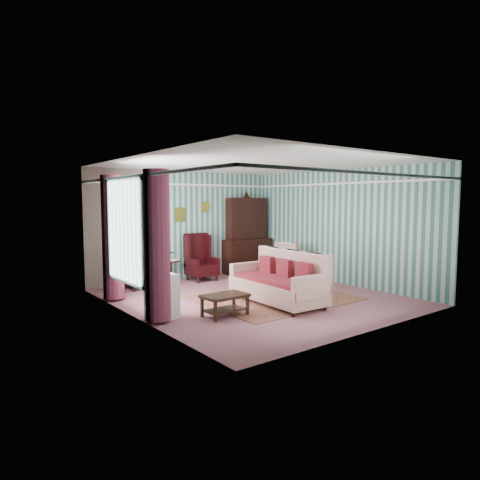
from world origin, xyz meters
TOP-DOWN VIEW (x-y plane):
  - floor at (0.00, 0.00)m, footprint 6.00×6.00m
  - room_shell at (-0.62, 0.18)m, footprint 5.53×6.02m
  - bookcase at (-1.35, 2.84)m, footprint 0.80×0.28m
  - dresser_hutch at (1.90, 2.72)m, footprint 1.50×0.56m
  - wingback_left at (-1.60, 2.45)m, footprint 0.76×0.80m
  - wingback_right at (0.15, 2.45)m, footprint 0.76×0.80m
  - seated_woman at (-1.60, 2.45)m, footprint 0.44×0.40m
  - round_side_table at (-0.70, 2.60)m, footprint 0.50×0.50m
  - nest_table at (2.47, 0.90)m, footprint 0.45×0.38m
  - plant_stand at (-2.40, -0.30)m, footprint 0.55×0.35m
  - rug at (0.30, -0.30)m, footprint 3.20×2.60m
  - sofa at (0.02, -0.67)m, footprint 1.19×2.25m
  - floral_armchair at (1.60, 1.04)m, footprint 0.95×0.91m
  - coffee_table at (-1.40, -0.83)m, footprint 0.84×0.55m
  - potted_plant_a at (-2.40, -0.41)m, footprint 0.51×0.48m
  - potted_plant_b at (-2.34, -0.19)m, footprint 0.25×0.21m
  - potted_plant_c at (-2.42, -0.28)m, footprint 0.28×0.28m

SIDE VIEW (x-z plane):
  - floor at x=0.00m, z-range 0.00..0.00m
  - rug at x=0.30m, z-range 0.00..0.01m
  - coffee_table at x=-1.40m, z-range 0.00..0.41m
  - nest_table at x=2.47m, z-range 0.00..0.54m
  - round_side_table at x=-0.70m, z-range 0.00..0.60m
  - plant_stand at x=-2.40m, z-range 0.00..0.80m
  - floral_armchair at x=1.60m, z-range 0.00..1.02m
  - sofa at x=0.02m, z-range 0.00..1.13m
  - seated_woman at x=-1.60m, z-range 0.00..1.18m
  - wingback_left at x=-1.60m, z-range 0.00..1.25m
  - wingback_right at x=0.15m, z-range 0.00..1.25m
  - potted_plant_c at x=-2.42m, z-range 0.80..1.20m
  - potted_plant_b at x=-2.34m, z-range 0.80..1.24m
  - potted_plant_a at x=-2.40m, z-range 0.80..1.25m
  - bookcase at x=-1.35m, z-range 0.00..2.24m
  - dresser_hutch at x=1.90m, z-range 0.00..2.36m
  - room_shell at x=-0.62m, z-range 0.55..3.46m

